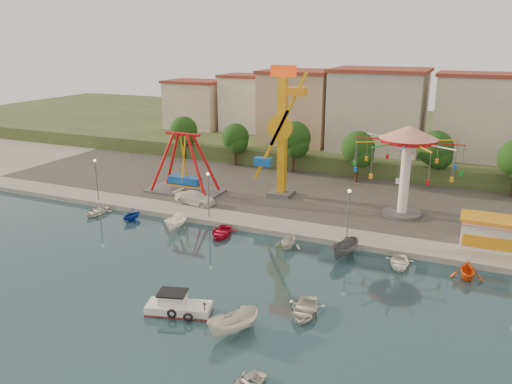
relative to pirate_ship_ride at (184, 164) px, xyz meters
The scene contains 34 objects.
ground 26.06m from the pirate_ship_ride, 52.36° to the right, with size 200.00×200.00×0.00m, color #142B37.
quay_deck 44.70m from the pirate_ship_ride, 69.37° to the left, with size 200.00×100.00×0.60m, color #9E998E.
asphalt_pad 18.81m from the pirate_ship_ride, 31.63° to the left, with size 90.00×28.00×0.01m, color #4C4944.
hill_terrace 49.31m from the pirate_ship_ride, 71.42° to the left, with size 200.00×60.00×3.00m, color #384C26.
pirate_ship_ride is the anchor object (origin of this frame).
kamikaze_tower 13.63m from the pirate_ship_ride, 16.24° to the left, with size 5.04×3.10×16.50m.
wave_swinger 28.08m from the pirate_ship_ride, ahead, with size 11.60×11.60×10.40m.
booth_left 37.02m from the pirate_ship_ride, ahead, with size 5.40×3.78×3.08m.
lamp_post_0 11.16m from the pirate_ship_ride, 138.57° to the right, with size 0.14×0.14×5.00m, color #59595E.
lamp_post_1 10.70m from the pirate_ship_ride, 43.68° to the right, with size 0.14×0.14×5.00m, color #59595E.
lamp_post_2 24.83m from the pirate_ship_ride, 17.21° to the right, with size 0.14×0.14×5.00m, color #59595E.
tree_0 19.61m from the pirate_ship_ride, 121.80° to the left, with size 4.60×4.60×7.19m.
tree_1 15.93m from the pirate_ship_ride, 91.13° to the left, with size 4.35×4.35×6.80m.
tree_2 18.32m from the pirate_ship_ride, 57.95° to the left, with size 5.02×5.02×7.85m.
tree_3 24.20m from the pirate_ship_ride, 35.47° to the left, with size 4.68×4.68×7.32m.
tree_4 34.24m from the pirate_ship_ride, 29.82° to the left, with size 4.86×4.86×7.60m.
building_0 31.55m from the pirate_ship_ride, 124.51° to the left, with size 9.26×9.53×11.87m, color beige.
building_1 31.69m from the pirate_ship_ride, 100.30° to the left, with size 12.33×9.01×8.63m, color silver.
building_2 32.77m from the pirate_ship_ride, 76.66° to the left, with size 11.95×9.28×11.23m, color tan.
building_3 35.69m from the pirate_ship_ride, 53.20° to the left, with size 12.59×10.50×9.20m, color beige.
building_4 47.26m from the pirate_ship_ride, 42.51° to the left, with size 10.75×9.23×9.24m, color beige.
cabin_motorboat 30.04m from the pirate_ship_ride, 59.55° to the right, with size 5.26×3.18×1.73m.
rowboat_a 32.89m from the pirate_ship_ride, 42.47° to the right, with size 2.97×4.15×0.86m, color silver.
rowboat_b 39.57m from the pirate_ship_ride, 53.20° to the right, with size 2.15×3.01×0.62m, color white.
skiff 33.64m from the pirate_ship_ride, 52.60° to the right, with size 1.60×4.26×1.65m, color silver.
van 6.15m from the pirate_ship_ride, 45.39° to the right, with size 2.15×5.29×1.54m, color white.
moored_boat_0 12.75m from the pirate_ship_ride, 119.47° to the right, with size 2.59×3.63×0.75m, color silver.
moored_boat_1 11.18m from the pirate_ship_ride, 94.01° to the right, with size 2.38×2.76×1.45m, color #1238A0.
moored_boat_2 12.36m from the pirate_ship_ride, 63.10° to the right, with size 1.48×3.93×1.52m, color white.
moored_boat_3 15.67m from the pirate_ship_ride, 44.04° to the right, with size 2.88×4.03×0.84m, color red.
moored_boat_4 21.63m from the pirate_ship_ride, 29.61° to the right, with size 2.71×3.14×1.66m, color silver.
moored_boat_5 26.71m from the pirate_ship_ride, 23.46° to the right, with size 1.60×4.26×1.64m, color #5D5E63.
moored_boat_6 31.50m from the pirate_ship_ride, 19.71° to the right, with size 2.60×3.64×0.75m, color white.
moored_boat_7 36.92m from the pirate_ship_ride, 16.66° to the right, with size 2.68×3.11×1.64m, color #F05815.
Camera 1 is at (18.64, -33.89, 20.11)m, focal length 35.00 mm.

